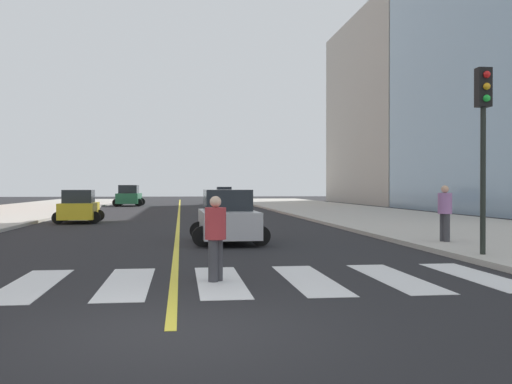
# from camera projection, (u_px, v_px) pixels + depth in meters

# --- Properties ---
(ground_plane) EXTENTS (220.00, 220.00, 0.00)m
(ground_plane) POSITION_uv_depth(u_px,v_px,m) (170.00, 331.00, 7.70)
(ground_plane) COLOR black
(sidewalk_kerb_east) EXTENTS (10.00, 120.00, 0.15)m
(sidewalk_kerb_east) POSITION_uv_depth(u_px,v_px,m) (429.00, 224.00, 29.07)
(sidewalk_kerb_east) COLOR #B2ADA3
(sidewalk_kerb_east) RESTS_ON ground
(crosswalk_paint) EXTENTS (13.50, 4.00, 0.01)m
(crosswalk_paint) POSITION_uv_depth(u_px,v_px,m) (174.00, 282.00, 11.67)
(crosswalk_paint) COLOR silver
(crosswalk_paint) RESTS_ON ground
(lane_divider_paint) EXTENTS (0.16, 80.00, 0.01)m
(lane_divider_paint) POSITION_uv_depth(u_px,v_px,m) (179.00, 210.00, 47.39)
(lane_divider_paint) COLOR yellow
(lane_divider_paint) RESTS_ON ground
(parking_garage_concrete) EXTENTS (18.00, 24.00, 21.09)m
(parking_garage_concrete) POSITION_uv_depth(u_px,v_px,m) (428.00, 112.00, 68.30)
(parking_garage_concrete) COLOR #B2ADA3
(parking_garage_concrete) RESTS_ON ground
(car_silver_nearest) EXTENTS (2.53, 4.01, 1.78)m
(car_silver_nearest) POSITION_uv_depth(u_px,v_px,m) (228.00, 218.00, 20.04)
(car_silver_nearest) COLOR #B7B7BC
(car_silver_nearest) RESTS_ON ground
(car_blue_second) EXTENTS (2.68, 4.26, 1.89)m
(car_blue_second) POSITION_uv_depth(u_px,v_px,m) (224.00, 196.00, 66.34)
(car_blue_second) COLOR #2D479E
(car_blue_second) RESTS_ON ground
(car_green_third) EXTENTS (2.96, 4.67, 2.06)m
(car_green_third) POSITION_uv_depth(u_px,v_px,m) (129.00, 196.00, 58.57)
(car_green_third) COLOR #236B42
(car_green_third) RESTS_ON ground
(car_yellow_fourth) EXTENTS (2.51, 3.92, 1.72)m
(car_yellow_fourth) POSITION_uv_depth(u_px,v_px,m) (79.00, 207.00, 31.32)
(car_yellow_fourth) COLOR gold
(car_yellow_fourth) RESTS_ON ground
(traffic_light_near_corner) EXTENTS (0.36, 0.41, 4.77)m
(traffic_light_near_corner) POSITION_uv_depth(u_px,v_px,m) (483.00, 123.00, 15.17)
(traffic_light_near_corner) COLOR black
(traffic_light_near_corner) RESTS_ON sidewalk_kerb_east
(pedestrian_crossing) EXTENTS (0.42, 0.42, 1.70)m
(pedestrian_crossing) POSITION_uv_depth(u_px,v_px,m) (216.00, 235.00, 11.75)
(pedestrian_crossing) COLOR #38383D
(pedestrian_crossing) RESTS_ON ground
(pedestrian_waiting_east) EXTENTS (0.44, 0.44, 1.78)m
(pedestrian_waiting_east) POSITION_uv_depth(u_px,v_px,m) (445.00, 211.00, 18.79)
(pedestrian_waiting_east) COLOR #38383D
(pedestrian_waiting_east) RESTS_ON sidewalk_kerb_east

